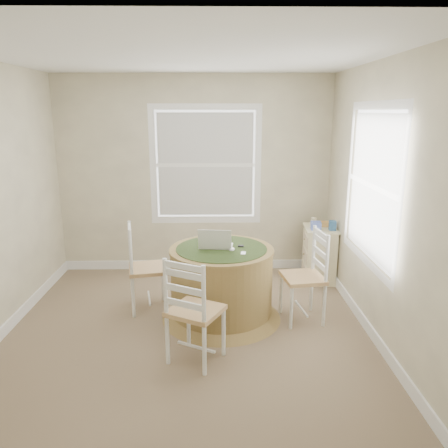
{
  "coord_description": "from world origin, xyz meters",
  "views": [
    {
      "loc": [
        0.29,
        -3.97,
        2.14
      ],
      "look_at": [
        0.37,
        0.45,
        0.99
      ],
      "focal_mm": 35.0,
      "sensor_mm": 36.0,
      "label": 1
    }
  ],
  "objects": [
    {
      "name": "room",
      "position": [
        0.17,
        0.16,
        1.3
      ],
      "size": [
        3.64,
        3.64,
        2.64
      ],
      "color": "#77654B",
      "rests_on": "ground"
    },
    {
      "name": "round_table",
      "position": [
        0.34,
        0.31,
        0.42
      ],
      "size": [
        1.26,
        1.26,
        0.77
      ],
      "rotation": [
        0.0,
        0.0,
        -0.13
      ],
      "color": "olive",
      "rests_on": "ground"
    },
    {
      "name": "chair_left",
      "position": [
        -0.46,
        0.54,
        0.47
      ],
      "size": [
        0.48,
        0.49,
        0.95
      ],
      "primitive_type": null,
      "rotation": [
        0.0,
        0.0,
        1.77
      ],
      "color": "white",
      "rests_on": "ground"
    },
    {
      "name": "chair_near",
      "position": [
        0.11,
        -0.51,
        0.47
      ],
      "size": [
        0.56,
        0.55,
        0.95
      ],
      "primitive_type": null,
      "rotation": [
        0.0,
        0.0,
        2.65
      ],
      "color": "white",
      "rests_on": "ground"
    },
    {
      "name": "chair_right",
      "position": [
        1.18,
        0.24,
        0.47
      ],
      "size": [
        0.46,
        0.47,
        0.95
      ],
      "primitive_type": null,
      "rotation": [
        0.0,
        0.0,
        -1.43
      ],
      "color": "white",
      "rests_on": "ground"
    },
    {
      "name": "laptop",
      "position": [
        0.28,
        0.33,
        0.8
      ],
      "size": [
        0.36,
        0.33,
        0.23
      ],
      "rotation": [
        0.0,
        0.0,
        3.04
      ],
      "color": "white",
      "rests_on": "round_table"
    },
    {
      "name": "mouse",
      "position": [
        0.45,
        0.25,
        0.78
      ],
      "size": [
        0.07,
        0.1,
        0.03
      ],
      "primitive_type": "ellipsoid",
      "rotation": [
        0.0,
        0.0,
        -0.13
      ],
      "color": "white",
      "rests_on": "round_table"
    },
    {
      "name": "phone",
      "position": [
        0.56,
        0.13,
        0.77
      ],
      "size": [
        0.06,
        0.1,
        0.02
      ],
      "primitive_type": "cube",
      "rotation": [
        0.0,
        0.0,
        -0.13
      ],
      "color": "#B7BABF",
      "rests_on": "round_table"
    },
    {
      "name": "keys",
      "position": [
        0.54,
        0.35,
        0.77
      ],
      "size": [
        0.07,
        0.06,
        0.02
      ],
      "primitive_type": "cube",
      "rotation": [
        0.0,
        0.0,
        -0.13
      ],
      "color": "black",
      "rests_on": "round_table"
    },
    {
      "name": "corner_chest",
      "position": [
        1.61,
        1.36,
        0.35
      ],
      "size": [
        0.43,
        0.56,
        0.7
      ],
      "rotation": [
        0.0,
        0.0,
        -0.07
      ],
      "color": "beige",
      "rests_on": "ground"
    },
    {
      "name": "tissue_box",
      "position": [
        1.54,
        1.28,
        0.75
      ],
      "size": [
        0.13,
        0.13,
        0.1
      ],
      "primitive_type": "cube",
      "rotation": [
        0.0,
        0.0,
        -0.07
      ],
      "color": "#5B71D2",
      "rests_on": "corner_chest"
    },
    {
      "name": "box_yellow",
      "position": [
        1.66,
        1.43,
        0.73
      ],
      "size": [
        0.16,
        0.11,
        0.06
      ],
      "primitive_type": "cube",
      "rotation": [
        0.0,
        0.0,
        -0.07
      ],
      "color": "#DFA34E",
      "rests_on": "corner_chest"
    },
    {
      "name": "box_blue",
      "position": [
        1.72,
        1.25,
        0.76
      ],
      "size": [
        0.09,
        0.09,
        0.12
      ],
      "primitive_type": "cube",
      "rotation": [
        0.0,
        0.0,
        -0.07
      ],
      "color": "#2F5D8F",
      "rests_on": "corner_chest"
    },
    {
      "name": "cup_cream",
      "position": [
        1.56,
        1.51,
        0.75
      ],
      "size": [
        0.07,
        0.07,
        0.09
      ],
      "primitive_type": "cylinder",
      "color": "beige",
      "rests_on": "corner_chest"
    }
  ]
}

